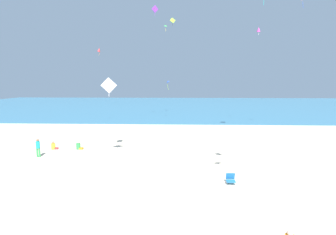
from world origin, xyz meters
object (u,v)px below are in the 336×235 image
object	(u,v)px
beach_chair_far_right	(231,179)
kite_white	(109,85)
kite_purple	(155,9)
kite_green	(166,26)
kite_blue	(167,82)
person_0	(38,147)
person_1	(54,146)
person_4	(79,146)
kite_red	(99,50)
kite_magenta	(259,29)
kite_lime	(173,20)

from	to	relation	value
beach_chair_far_right	kite_white	world-z (taller)	kite_white
kite_purple	kite_green	xyz separation A→B (m)	(1.42, 1.51, -1.92)
kite_blue	kite_green	bearing A→B (deg)	-96.83
person_0	person_1	size ratio (longest dim) A/B	2.03
person_1	kite_green	xyz separation A→B (m)	(9.08, 17.16, 13.75)
person_4	kite_blue	size ratio (longest dim) A/B	0.50
person_0	kite_red	xyz separation A→B (m)	(0.88, 14.02, 9.13)
kite_magenta	kite_blue	world-z (taller)	kite_magenta
person_4	kite_white	world-z (taller)	kite_white
kite_purple	kite_green	world-z (taller)	kite_purple
person_1	kite_purple	bearing A→B (deg)	53.82
kite_white	kite_lime	distance (m)	24.70
beach_chair_far_right	kite_white	bearing A→B (deg)	-112.71
person_1	kite_blue	size ratio (longest dim) A/B	0.49
kite_magenta	kite_purple	world-z (taller)	kite_purple
person_4	kite_purple	bearing A→B (deg)	73.35
person_0	kite_purple	world-z (taller)	kite_purple
person_1	person_4	distance (m)	2.21
kite_green	kite_blue	xyz separation A→B (m)	(0.18, 1.51, -8.08)
kite_green	person_4	bearing A→B (deg)	-111.93
kite_green	kite_purple	bearing A→B (deg)	-133.20
beach_chair_far_right	kite_green	xyz separation A→B (m)	(-5.01, 24.34, 13.72)
kite_purple	kite_green	bearing A→B (deg)	46.80
person_0	kite_purple	size ratio (longest dim) A/B	1.00
person_1	kite_purple	world-z (taller)	kite_purple
beach_chair_far_right	kite_purple	size ratio (longest dim) A/B	0.42
kite_green	person_1	bearing A→B (deg)	-117.89
beach_chair_far_right	kite_blue	bearing A→B (deg)	-166.73
kite_white	kite_blue	distance (m)	22.25
person_0	person_4	xyz separation A→B (m)	(2.29, 2.47, -0.57)
kite_green	kite_blue	distance (m)	8.22
kite_green	kite_blue	world-z (taller)	kite_green
kite_magenta	kite_lime	size ratio (longest dim) A/B	0.86
person_4	kite_purple	world-z (taller)	kite_purple
person_1	kite_magenta	distance (m)	27.61
kite_magenta	kite_green	world-z (taller)	kite_green
kite_magenta	kite_blue	distance (m)	14.84
person_4	kite_lime	xyz separation A→B (m)	(7.82, 19.00, 14.91)
person_0	kite_green	distance (m)	25.27
person_0	kite_magenta	size ratio (longest dim) A/B	1.43
kite_red	kite_lime	distance (m)	12.95
kite_white	kite_green	size ratio (longest dim) A/B	1.43
person_1	kite_red	world-z (taller)	kite_red
person_1	kite_lime	distance (m)	26.22
person_0	person_4	bearing A→B (deg)	120.90
person_1	kite_red	distance (m)	15.18
kite_purple	kite_blue	distance (m)	10.57
kite_magenta	person_1	bearing A→B (deg)	-148.90
person_0	kite_red	world-z (taller)	kite_red
kite_magenta	kite_red	bearing A→B (deg)	-176.83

